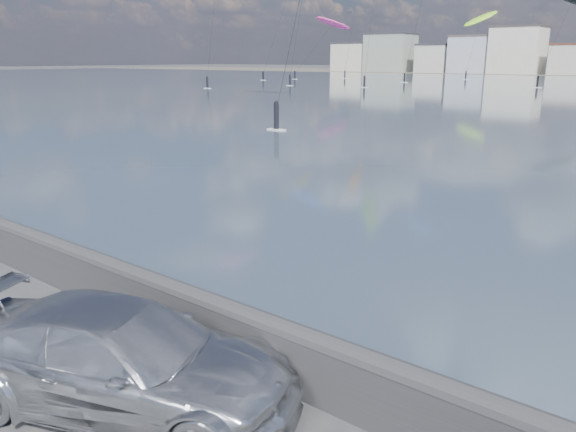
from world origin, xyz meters
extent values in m
plane|color=#333335|center=(0.00, 0.00, 0.00)|extent=(700.00, 700.00, 0.00)
cube|color=#28282B|center=(0.00, 2.70, 0.45)|extent=(400.00, 0.35, 0.90)
cylinder|color=#28282B|center=(0.00, 2.70, 0.90)|extent=(400.00, 0.36, 0.36)
cube|color=beige|center=(-112.00, 186.00, 5.00)|extent=(14.00, 11.00, 10.00)
cube|color=#2D2D33|center=(-112.00, 186.00, 10.30)|extent=(14.28, 11.22, 0.60)
cube|color=gray|center=(-96.50, 186.00, 6.50)|extent=(16.00, 12.00, 13.00)
cube|color=#2D2D33|center=(-96.50, 186.00, 13.30)|extent=(16.32, 12.24, 0.60)
cube|color=beige|center=(-79.00, 186.00, 4.50)|extent=(11.00, 10.00, 9.00)
cube|color=#2D2D33|center=(-79.00, 186.00, 9.30)|extent=(11.22, 10.20, 0.60)
cube|color=#B2B7C6|center=(-66.00, 186.00, 5.75)|extent=(13.00, 11.00, 11.50)
cube|color=#4C423D|center=(-66.00, 186.00, 11.80)|extent=(13.26, 11.22, 0.60)
cube|color=beige|center=(-51.50, 186.00, 7.00)|extent=(15.00, 12.00, 14.00)
cube|color=#383330|center=(-51.50, 186.00, 14.30)|extent=(15.30, 12.24, 0.60)
cube|color=beige|center=(-35.00, 186.00, 4.25)|extent=(12.00, 10.00, 8.50)
cube|color=#562D23|center=(-35.00, 186.00, 8.80)|extent=(12.24, 10.20, 0.60)
imported|color=silver|center=(0.51, 0.90, 0.74)|extent=(5.51, 3.80, 1.48)
ellipsoid|color=#E5338C|center=(-75.04, 117.25, 13.04)|extent=(7.01, 9.94, 4.14)
cube|color=white|center=(-77.11, 104.63, 0.05)|extent=(1.40, 0.42, 0.08)
cylinder|color=black|center=(-77.11, 104.63, 0.95)|extent=(0.36, 0.36, 1.70)
sphere|color=black|center=(-77.11, 104.63, 1.85)|extent=(0.28, 0.28, 0.28)
cylinder|color=black|center=(-76.07, 110.94, 7.17)|extent=(2.11, 12.65, 11.77)
ellipsoid|color=#8CD826|center=(-48.04, 142.89, 14.34)|extent=(7.98, 7.78, 5.34)
cube|color=white|center=(-44.99, 128.53, 0.05)|extent=(1.40, 0.42, 0.08)
cylinder|color=black|center=(-44.99, 128.53, 0.95)|extent=(0.36, 0.36, 1.70)
sphere|color=black|center=(-44.99, 128.53, 1.85)|extent=(0.28, 0.28, 0.28)
cylinder|color=black|center=(-46.51, 135.71, 7.82)|extent=(3.08, 14.39, 13.06)
cube|color=white|center=(-78.92, 95.27, 0.05)|extent=(1.40, 0.42, 0.08)
cylinder|color=black|center=(-78.92, 95.27, 0.95)|extent=(0.36, 0.36, 1.70)
sphere|color=black|center=(-78.92, 95.27, 1.85)|extent=(0.28, 0.28, 0.28)
cylinder|color=black|center=(-78.64, 101.25, 13.60)|extent=(0.59, 11.98, 24.62)
cube|color=white|center=(-18.09, 26.68, 0.05)|extent=(1.40, 0.42, 0.08)
cylinder|color=black|center=(-18.09, 26.68, 0.95)|extent=(0.36, 0.36, 1.70)
sphere|color=black|center=(-18.09, 26.68, 1.85)|extent=(0.28, 0.28, 0.28)
cube|color=white|center=(-62.46, 62.40, 0.05)|extent=(1.40, 0.42, 0.08)
cylinder|color=black|center=(-62.46, 62.40, 0.95)|extent=(0.36, 0.36, 1.70)
sphere|color=black|center=(-62.46, 62.40, 1.85)|extent=(0.28, 0.28, 0.28)
ellipsoid|color=black|center=(-20.32, 112.91, 14.90)|extent=(8.63, 2.60, 4.54)
cube|color=white|center=(-20.83, 98.79, 0.05)|extent=(1.40, 0.42, 0.08)
cylinder|color=black|center=(-20.83, 98.79, 0.95)|extent=(0.36, 0.36, 1.70)
sphere|color=black|center=(-20.83, 98.79, 1.85)|extent=(0.28, 0.28, 0.28)
cylinder|color=black|center=(-20.57, 105.85, 8.10)|extent=(0.55, 14.15, 13.63)
cube|color=white|center=(-57.99, 78.59, 0.05)|extent=(1.40, 0.42, 0.08)
cylinder|color=black|center=(-57.99, 78.59, 0.95)|extent=(0.36, 0.36, 1.70)
sphere|color=black|center=(-57.99, 78.59, 1.85)|extent=(0.28, 0.28, 0.28)
cylinder|color=black|center=(-59.60, 83.45, 12.27)|extent=(3.26, 9.76, 21.96)
cube|color=white|center=(-71.39, 117.41, 0.05)|extent=(1.40, 0.42, 0.08)
cylinder|color=black|center=(-71.39, 117.41, 0.95)|extent=(0.36, 0.36, 1.70)
sphere|color=black|center=(-71.39, 117.41, 1.85)|extent=(0.28, 0.28, 0.28)
cylinder|color=black|center=(-71.93, 121.49, 14.32)|extent=(1.10, 8.19, 26.05)
cube|color=white|center=(-43.90, 81.08, 0.05)|extent=(1.40, 0.42, 0.08)
cylinder|color=black|center=(-43.90, 81.08, 0.95)|extent=(0.36, 0.36, 1.70)
sphere|color=black|center=(-43.90, 81.08, 1.85)|extent=(0.28, 0.28, 0.28)
cylinder|color=black|center=(-45.10, 84.94, 12.67)|extent=(2.44, 7.77, 22.75)
cube|color=white|center=(-48.29, 104.14, 0.05)|extent=(1.40, 0.42, 0.08)
cylinder|color=black|center=(-48.29, 104.14, 0.95)|extent=(0.36, 0.36, 1.70)
sphere|color=black|center=(-48.29, 104.14, 1.85)|extent=(0.28, 0.28, 0.28)
camera|label=1|loc=(6.66, -3.11, 4.76)|focal=35.00mm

